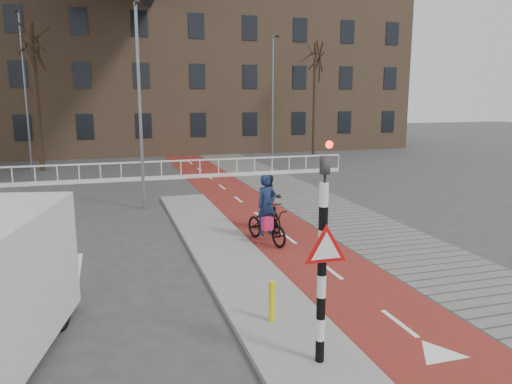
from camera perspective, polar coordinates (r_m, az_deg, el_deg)
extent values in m
plane|color=#38383A|center=(10.34, 5.75, -13.48)|extent=(120.00, 120.00, 0.00)
cube|color=maroon|center=(19.84, -1.29, -1.44)|extent=(2.50, 60.00, 0.01)
cube|color=slate|center=(20.75, 6.18, -0.95)|extent=(3.00, 60.00, 0.01)
cube|color=gray|center=(13.68, -3.46, -6.97)|extent=(1.80, 16.00, 0.12)
cylinder|color=black|center=(7.83, 7.53, -9.38)|extent=(0.14, 0.14, 2.88)
imported|color=black|center=(7.40, 7.88, 4.11)|extent=(0.13, 0.16, 0.80)
cylinder|color=#FF0C05|center=(7.25, 8.38, 5.39)|extent=(0.11, 0.02, 0.11)
cylinder|color=yellow|center=(9.50, 1.82, -12.37)|extent=(0.12, 0.12, 0.77)
imported|color=black|center=(14.67, 1.22, -3.84)|extent=(1.18, 2.05, 1.02)
imported|color=#142144|center=(14.53, 1.23, -1.49)|extent=(0.74, 0.59, 1.77)
cube|color=#CC1C4D|center=(14.09, 1.30, -3.63)|extent=(0.34, 0.27, 0.37)
imported|color=black|center=(15.99, 1.62, -2.65)|extent=(0.59, 1.68, 0.99)
imported|color=black|center=(15.87, 1.63, -0.83)|extent=(0.80, 0.64, 1.55)
cube|color=#1F902A|center=(8.36, -24.51, -11.64)|extent=(0.79, 3.53, 0.55)
cylinder|color=black|center=(10.17, -21.73, -12.26)|extent=(0.44, 0.83, 0.79)
cube|color=silver|center=(25.92, -19.62, 2.98)|extent=(28.00, 0.08, 0.08)
cube|color=silver|center=(26.04, -19.51, 1.13)|extent=(28.00, 0.10, 0.20)
cube|color=#7F6047|center=(40.71, -16.27, 12.99)|extent=(46.00, 10.00, 12.00)
cylinder|color=black|center=(31.06, -23.78, 9.75)|extent=(0.29, 0.29, 8.19)
cylinder|color=black|center=(35.61, 6.71, 10.29)|extent=(0.24, 0.24, 7.77)
cylinder|color=slate|center=(19.11, -13.12, 9.18)|extent=(0.12, 0.12, 7.53)
cylinder|color=slate|center=(31.46, -24.84, 10.26)|extent=(0.12, 0.12, 8.84)
cylinder|color=slate|center=(33.63, 1.92, 10.58)|extent=(0.12, 0.12, 8.07)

